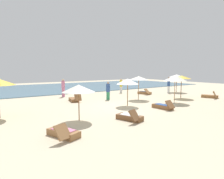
{
  "coord_description": "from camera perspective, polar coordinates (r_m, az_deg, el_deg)",
  "views": [
    {
      "loc": [
        -8.73,
        -11.58,
        2.85
      ],
      "look_at": [
        0.28,
        1.88,
        1.1
      ],
      "focal_mm": 30.35,
      "sensor_mm": 36.0,
      "label": 1
    }
  ],
  "objects": [
    {
      "name": "person_1",
      "position": [
        23.47,
        16.7,
        1.34
      ],
      "size": [
        0.34,
        0.34,
        1.92
      ],
      "color": "white",
      "rests_on": "ground_plane"
    },
    {
      "name": "lounger_5",
      "position": [
        14.16,
        15.15,
        -4.93
      ],
      "size": [
        0.69,
        1.72,
        0.69
      ],
      "color": "brown",
      "rests_on": "ground_plane"
    },
    {
      "name": "lounger_6",
      "position": [
        10.72,
        5.44,
        -8.3
      ],
      "size": [
        1.09,
        1.76,
        0.72
      ],
      "color": "brown",
      "rests_on": "ground_plane"
    },
    {
      "name": "person_0",
      "position": [
        22.93,
        2.74,
        1.18
      ],
      "size": [
        0.41,
        0.41,
        1.71
      ],
      "color": "white",
      "rests_on": "ground_plane"
    },
    {
      "name": "lounger_2",
      "position": [
        21.88,
        9.84,
        -0.95
      ],
      "size": [
        1.14,
        1.8,
        0.67
      ],
      "color": "olive",
      "rests_on": "ground_plane"
    },
    {
      "name": "ocean_water",
      "position": [
        30.01,
        -16.76,
        0.51
      ],
      "size": [
        48.0,
        16.0,
        0.06
      ],
      "primitive_type": "cube",
      "color": "#476B7F",
      "rests_on": "ground_plane"
    },
    {
      "name": "lounger_3",
      "position": [
        8.43,
        -14.45,
        -12.51
      ],
      "size": [
        1.17,
        1.77,
        0.71
      ],
      "color": "olive",
      "rests_on": "ground_plane"
    },
    {
      "name": "person_2",
      "position": [
        17.69,
        -1.19,
        -0.37
      ],
      "size": [
        0.48,
        0.48,
        1.67
      ],
      "color": "#338C59",
      "rests_on": "ground_plane"
    },
    {
      "name": "umbrella_2",
      "position": [
        19.82,
        20.21,
        3.5
      ],
      "size": [
        1.81,
        1.81,
        2.22
      ],
      "color": "brown",
      "rests_on": "ground_plane"
    },
    {
      "name": "umbrella_5",
      "position": [
        17.82,
        8.03,
        3.42
      ],
      "size": [
        1.88,
        1.88,
        2.19
      ],
      "color": "olive",
      "rests_on": "ground_plane"
    },
    {
      "name": "umbrella_4",
      "position": [
        16.88,
        18.45,
        3.26
      ],
      "size": [
        1.93,
        1.93,
        2.32
      ],
      "color": "olive",
      "rests_on": "ground_plane"
    },
    {
      "name": "person_3",
      "position": [
        20.06,
        -14.48,
        0.51
      ],
      "size": [
        0.44,
        0.44,
        1.86
      ],
      "color": "#D17299",
      "rests_on": "ground_plane"
    },
    {
      "name": "umbrella_1",
      "position": [
        14.64,
        4.74,
        2.42
      ],
      "size": [
        1.71,
        1.71,
        2.11
      ],
      "color": "olive",
      "rests_on": "ground_plane"
    },
    {
      "name": "umbrella_3",
      "position": [
        10.5,
        -10.04,
        0.32
      ],
      "size": [
        1.79,
        1.79,
        2.0
      ],
      "color": "brown",
      "rests_on": "ground_plane"
    },
    {
      "name": "lounger_0",
      "position": [
        21.19,
        27.47,
        -1.8
      ],
      "size": [
        1.19,
        1.73,
        0.74
      ],
      "color": "olive",
      "rests_on": "ground_plane"
    },
    {
      "name": "lounger_1",
      "position": [
        17.07,
        -11.39,
        -2.98
      ],
      "size": [
        0.87,
        1.73,
        0.73
      ],
      "color": "brown",
      "rests_on": "ground_plane"
    },
    {
      "name": "umbrella_6",
      "position": [
        24.68,
        18.9,
        3.87
      ],
      "size": [
        2.07,
        2.07,
        2.19
      ],
      "color": "brown",
      "rests_on": "ground_plane"
    },
    {
      "name": "ground_plane",
      "position": [
        14.78,
        3.15,
        -4.96
      ],
      "size": [
        60.0,
        60.0,
        0.0
      ],
      "primitive_type": "plane",
      "color": "beige"
    }
  ]
}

